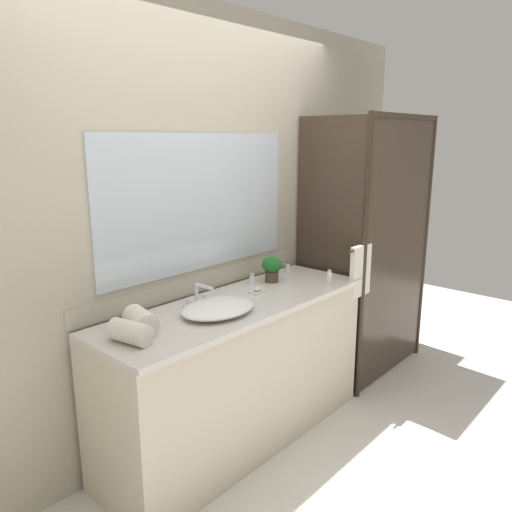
{
  "coord_description": "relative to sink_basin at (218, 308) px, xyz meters",
  "views": [
    {
      "loc": [
        -1.96,
        -1.89,
        1.84
      ],
      "look_at": [
        0.15,
        0.0,
        1.15
      ],
      "focal_mm": 34.55,
      "sensor_mm": 36.0,
      "label": 1
    }
  ],
  "objects": [
    {
      "name": "ground_plane",
      "position": [
        0.21,
        0.04,
        -0.93
      ],
      "size": [
        8.0,
        8.0,
        0.0
      ],
      "primitive_type": "plane",
      "color": "silver"
    },
    {
      "name": "rolled_towel_middle",
      "position": [
        -0.44,
        0.08,
        0.03
      ],
      "size": [
        0.16,
        0.22,
        0.12
      ],
      "primitive_type": "cylinder",
      "rotation": [
        1.57,
        0.0,
        -0.23
      ],
      "color": "silver",
      "rests_on": "vanity_cabinet"
    },
    {
      "name": "wall_back_with_mirror",
      "position": [
        0.21,
        0.39,
        0.37
      ],
      "size": [
        4.4,
        0.06,
        2.6
      ],
      "color": "#B2A893",
      "rests_on": "ground_plane"
    },
    {
      "name": "amenity_bottle_body_wash",
      "position": [
        0.51,
        0.21,
        0.01
      ],
      "size": [
        0.03,
        0.03,
        0.08
      ],
      "color": "silver",
      "rests_on": "vanity_cabinet"
    },
    {
      "name": "potted_plant",
      "position": [
        0.65,
        0.17,
        0.07
      ],
      "size": [
        0.13,
        0.13,
        0.17
      ],
      "color": "#473828",
      "rests_on": "vanity_cabinet"
    },
    {
      "name": "shower_enclosure",
      "position": [
        1.48,
        -0.15,
        0.09
      ],
      "size": [
        1.2,
        0.59,
        2.0
      ],
      "color": "#2D2319",
      "rests_on": "ground_plane"
    },
    {
      "name": "sink_basin",
      "position": [
        0.0,
        0.0,
        0.0
      ],
      "size": [
        0.45,
        0.34,
        0.06
      ],
      "primitive_type": "ellipsoid",
      "color": "white",
      "rests_on": "vanity_cabinet"
    },
    {
      "name": "vanity_cabinet",
      "position": [
        0.21,
        0.05,
        -0.48
      ],
      "size": [
        1.8,
        0.58,
        0.9
      ],
      "color": "beige",
      "rests_on": "ground_plane"
    },
    {
      "name": "amenity_bottle_lotion",
      "position": [
        0.84,
        -0.16,
        0.02
      ],
      "size": [
        0.03,
        0.03,
        0.1
      ],
      "color": "silver",
      "rests_on": "vanity_cabinet"
    },
    {
      "name": "soap_dish",
      "position": [
        0.41,
        0.08,
        -0.02
      ],
      "size": [
        0.1,
        0.07,
        0.04
      ],
      "color": "silver",
      "rests_on": "vanity_cabinet"
    },
    {
      "name": "faucet",
      "position": [
        0.0,
        0.16,
        0.02
      ],
      "size": [
        0.17,
        0.15,
        0.14
      ],
      "color": "silver",
      "rests_on": "vanity_cabinet"
    },
    {
      "name": "amenity_bottle_shampoo",
      "position": [
        0.88,
        0.21,
        0.01
      ],
      "size": [
        0.03,
        0.03,
        0.09
      ],
      "color": "silver",
      "rests_on": "vanity_cabinet"
    },
    {
      "name": "rolled_towel_near_edge",
      "position": [
        -0.55,
        0.01,
        0.02
      ],
      "size": [
        0.14,
        0.22,
        0.11
      ],
      "primitive_type": "cylinder",
      "rotation": [
        1.57,
        0.0,
        0.19
      ],
      "color": "silver",
      "rests_on": "vanity_cabinet"
    }
  ]
}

